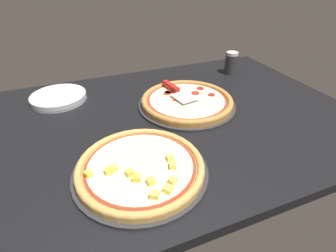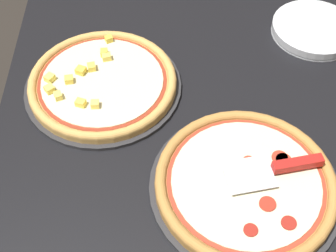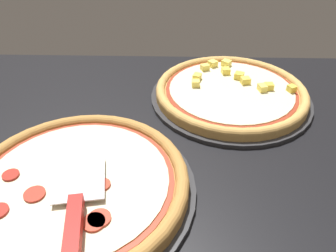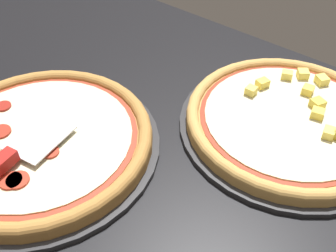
{
  "view_description": "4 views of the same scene",
  "coord_description": "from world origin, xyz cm",
  "px_view_note": "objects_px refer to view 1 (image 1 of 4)",
  "views": [
    {
      "loc": [
        35.85,
        82.84,
        53.64
      ],
      "look_at": [
        6.41,
        10.29,
        3.0
      ],
      "focal_mm": 28.0,
      "sensor_mm": 36.0,
      "label": 1
    },
    {
      "loc": [
        -60.91,
        11.9,
        87.39
      ],
      "look_at": [
        6.41,
        10.29,
        3.0
      ],
      "focal_mm": 50.0,
      "sensor_mm": 36.0,
      "label": 2
    },
    {
      "loc": [
        7.93,
        -44.98,
        43.4
      ],
      "look_at": [
        6.41,
        10.29,
        3.0
      ],
      "focal_mm": 35.0,
      "sensor_mm": 36.0,
      "label": 3
    },
    {
      "loc": [
        38.74,
        -28.84,
        49.77
      ],
      "look_at": [
        6.41,
        10.29,
        3.0
      ],
      "focal_mm": 42.0,
      "sensor_mm": 36.0,
      "label": 4
    }
  ],
  "objects_px": {
    "serving_spatula": "(175,89)",
    "parmesan_shaker": "(231,63)",
    "pizza_back": "(140,167)",
    "plate_stack": "(59,97)",
    "pizza_front": "(187,101)"
  },
  "relations": [
    {
      "from": "parmesan_shaker",
      "to": "pizza_back",
      "type": "bearing_deg",
      "value": 39.83
    },
    {
      "from": "pizza_front",
      "to": "parmesan_shaker",
      "type": "distance_m",
      "value": 0.45
    },
    {
      "from": "parmesan_shaker",
      "to": "pizza_front",
      "type": "bearing_deg",
      "value": 33.08
    },
    {
      "from": "plate_stack",
      "to": "parmesan_shaker",
      "type": "distance_m",
      "value": 0.89
    },
    {
      "from": "pizza_back",
      "to": "parmesan_shaker",
      "type": "relative_size",
      "value": 3.2
    },
    {
      "from": "pizza_front",
      "to": "plate_stack",
      "type": "distance_m",
      "value": 0.57
    },
    {
      "from": "plate_stack",
      "to": "parmesan_shaker",
      "type": "relative_size",
      "value": 2.03
    },
    {
      "from": "pizza_back",
      "to": "serving_spatula",
      "type": "distance_m",
      "value": 0.49
    },
    {
      "from": "pizza_back",
      "to": "serving_spatula",
      "type": "relative_size",
      "value": 1.72
    },
    {
      "from": "parmesan_shaker",
      "to": "serving_spatula",
      "type": "bearing_deg",
      "value": 22.56
    },
    {
      "from": "serving_spatula",
      "to": "parmesan_shaker",
      "type": "bearing_deg",
      "value": -157.44
    },
    {
      "from": "plate_stack",
      "to": "serving_spatula",
      "type": "bearing_deg",
      "value": 159.55
    },
    {
      "from": "pizza_back",
      "to": "plate_stack",
      "type": "xyz_separation_m",
      "value": [
        0.2,
        -0.58,
        -0.01
      ]
    },
    {
      "from": "plate_stack",
      "to": "pizza_front",
      "type": "bearing_deg",
      "value": 152.76
    },
    {
      "from": "pizza_front",
      "to": "parmesan_shaker",
      "type": "relative_size",
      "value": 3.31
    }
  ]
}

